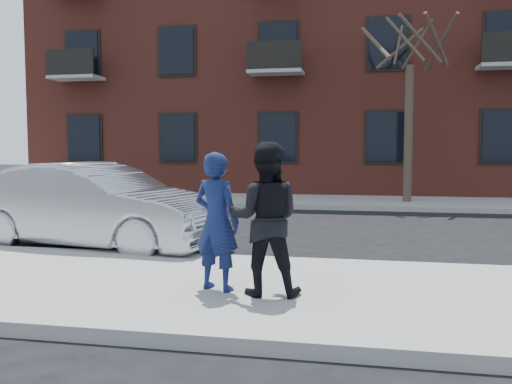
% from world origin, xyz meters
% --- Properties ---
extents(ground, '(100.00, 100.00, 0.00)m').
position_xyz_m(ground, '(0.00, 0.00, 0.00)').
color(ground, black).
rests_on(ground, ground).
extents(near_sidewalk, '(50.00, 3.50, 0.15)m').
position_xyz_m(near_sidewalk, '(0.00, -0.25, 0.07)').
color(near_sidewalk, gray).
rests_on(near_sidewalk, ground).
extents(near_curb, '(50.00, 0.10, 0.15)m').
position_xyz_m(near_curb, '(0.00, 1.55, 0.07)').
color(near_curb, '#999691').
rests_on(near_curb, ground).
extents(far_sidewalk, '(50.00, 3.50, 0.15)m').
position_xyz_m(far_sidewalk, '(0.00, 11.25, 0.07)').
color(far_sidewalk, gray).
rests_on(far_sidewalk, ground).
extents(far_curb, '(50.00, 0.10, 0.15)m').
position_xyz_m(far_curb, '(0.00, 9.45, 0.07)').
color(far_curb, '#999691').
rests_on(far_curb, ground).
extents(apartment_building, '(24.30, 10.30, 12.30)m').
position_xyz_m(apartment_building, '(2.00, 18.00, 6.16)').
color(apartment_building, maroon).
rests_on(apartment_building, ground).
extents(street_tree, '(3.60, 3.60, 6.80)m').
position_xyz_m(street_tree, '(4.50, 11.00, 5.52)').
color(street_tree, '#35281F').
rests_on(street_tree, far_sidewalk).
extents(silver_sedan, '(4.88, 2.37, 1.54)m').
position_xyz_m(silver_sedan, '(-1.48, 2.30, 0.77)').
color(silver_sedan, '#999BA3').
rests_on(silver_sedan, ground).
extents(man_hoodie, '(0.68, 0.57, 1.60)m').
position_xyz_m(man_hoodie, '(1.50, -0.46, 0.95)').
color(man_hoodie, navy).
rests_on(man_hoodie, near_sidewalk).
extents(man_peacoat, '(0.90, 0.73, 1.71)m').
position_xyz_m(man_peacoat, '(2.08, -0.55, 1.00)').
color(man_peacoat, black).
rests_on(man_peacoat, near_sidewalk).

